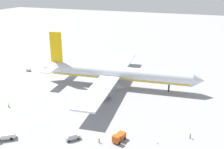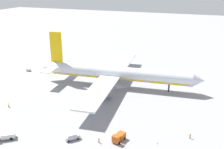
{
  "view_description": "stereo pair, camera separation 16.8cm",
  "coord_description": "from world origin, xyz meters",
  "px_view_note": "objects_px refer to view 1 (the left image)",
  "views": [
    {
      "loc": [
        38.91,
        -110.94,
        47.71
      ],
      "look_at": [
        -2.32,
        -2.83,
        6.65
      ],
      "focal_mm": 43.02,
      "sensor_mm": 36.0,
      "label": 1
    },
    {
      "loc": [
        39.07,
        -110.88,
        47.71
      ],
      "look_at": [
        -2.32,
        -2.83,
        6.65
      ],
      "focal_mm": 43.02,
      "sensor_mm": 36.0,
      "label": 2
    }
  ],
  "objects_px": {
    "baggage_cart_0": "(29,70)",
    "traffic_cone_0": "(71,59)",
    "ground_worker_3": "(190,136)",
    "traffic_cone_1": "(199,75)",
    "traffic_cone_2": "(87,63)",
    "traffic_cone_4": "(158,143)",
    "ground_worker_1": "(9,105)",
    "service_truck_2": "(3,136)",
    "service_truck_1": "(119,137)",
    "ground_worker_0": "(99,140)",
    "traffic_cone_3": "(192,75)",
    "airliner": "(116,73)",
    "service_van": "(72,137)"
  },
  "relations": [
    {
      "from": "ground_worker_3",
      "to": "traffic_cone_1",
      "type": "distance_m",
      "value": 62.12
    },
    {
      "from": "ground_worker_0",
      "to": "traffic_cone_1",
      "type": "bearing_deg",
      "value": 71.61
    },
    {
      "from": "ground_worker_1",
      "to": "traffic_cone_0",
      "type": "xyz_separation_m",
      "value": [
        -10.65,
        69.1,
        -0.59
      ]
    },
    {
      "from": "baggage_cart_0",
      "to": "ground_worker_1",
      "type": "xyz_separation_m",
      "value": [
        20.71,
        -39.65,
        0.11
      ]
    },
    {
      "from": "service_truck_1",
      "to": "baggage_cart_0",
      "type": "relative_size",
      "value": 1.79
    },
    {
      "from": "ground_worker_1",
      "to": "traffic_cone_0",
      "type": "distance_m",
      "value": 69.91
    },
    {
      "from": "baggage_cart_0",
      "to": "traffic_cone_0",
      "type": "distance_m",
      "value": 31.12
    },
    {
      "from": "traffic_cone_3",
      "to": "traffic_cone_4",
      "type": "height_order",
      "value": "same"
    },
    {
      "from": "ground_worker_0",
      "to": "traffic_cone_3",
      "type": "relative_size",
      "value": 3.07
    },
    {
      "from": "traffic_cone_3",
      "to": "ground_worker_3",
      "type": "bearing_deg",
      "value": -85.6
    },
    {
      "from": "traffic_cone_4",
      "to": "ground_worker_3",
      "type": "bearing_deg",
      "value": 36.55
    },
    {
      "from": "service_van",
      "to": "ground_worker_1",
      "type": "bearing_deg",
      "value": 162.31
    },
    {
      "from": "service_van",
      "to": "traffic_cone_3",
      "type": "bearing_deg",
      "value": 68.52
    },
    {
      "from": "ground_worker_0",
      "to": "traffic_cone_2",
      "type": "relative_size",
      "value": 3.07
    },
    {
      "from": "ground_worker_1",
      "to": "traffic_cone_4",
      "type": "height_order",
      "value": "ground_worker_1"
    },
    {
      "from": "service_truck_1",
      "to": "baggage_cart_0",
      "type": "bearing_deg",
      "value": 146.28
    },
    {
      "from": "baggage_cart_0",
      "to": "traffic_cone_0",
      "type": "height_order",
      "value": "baggage_cart_0"
    },
    {
      "from": "airliner",
      "to": "ground_worker_3",
      "type": "height_order",
      "value": "airliner"
    },
    {
      "from": "traffic_cone_1",
      "to": "traffic_cone_2",
      "type": "bearing_deg",
      "value": -179.16
    },
    {
      "from": "service_truck_1",
      "to": "traffic_cone_4",
      "type": "bearing_deg",
      "value": 13.59
    },
    {
      "from": "ground_worker_1",
      "to": "traffic_cone_4",
      "type": "distance_m",
      "value": 60.28
    },
    {
      "from": "ground_worker_0",
      "to": "service_van",
      "type": "bearing_deg",
      "value": -171.1
    },
    {
      "from": "ground_worker_3",
      "to": "traffic_cone_3",
      "type": "height_order",
      "value": "ground_worker_3"
    },
    {
      "from": "service_van",
      "to": "ground_worker_3",
      "type": "xyz_separation_m",
      "value": [
        34.68,
        13.94,
        -0.13
      ]
    },
    {
      "from": "traffic_cone_0",
      "to": "traffic_cone_2",
      "type": "bearing_deg",
      "value": -19.75
    },
    {
      "from": "service_van",
      "to": "baggage_cart_0",
      "type": "height_order",
      "value": "service_van"
    },
    {
      "from": "baggage_cart_0",
      "to": "ground_worker_0",
      "type": "bearing_deg",
      "value": -37.68
    },
    {
      "from": "service_truck_2",
      "to": "ground_worker_1",
      "type": "height_order",
      "value": "service_truck_2"
    },
    {
      "from": "service_truck_1",
      "to": "ground_worker_3",
      "type": "relative_size",
      "value": 3.02
    },
    {
      "from": "airliner",
      "to": "traffic_cone_1",
      "type": "relative_size",
      "value": 141.63
    },
    {
      "from": "ground_worker_0",
      "to": "traffic_cone_2",
      "type": "xyz_separation_m",
      "value": [
        -39.83,
        73.76,
        -0.58
      ]
    },
    {
      "from": "service_truck_2",
      "to": "traffic_cone_2",
      "type": "xyz_separation_m",
      "value": [
        -10.84,
        82.94,
        -1.05
      ]
    },
    {
      "from": "service_truck_1",
      "to": "ground_worker_1",
      "type": "height_order",
      "value": "service_truck_1"
    },
    {
      "from": "service_truck_1",
      "to": "service_truck_2",
      "type": "bearing_deg",
      "value": -160.4
    },
    {
      "from": "service_truck_1",
      "to": "service_van",
      "type": "xyz_separation_m",
      "value": [
        -14.02,
        -4.42,
        -0.35
      ]
    },
    {
      "from": "ground_worker_1",
      "to": "traffic_cone_4",
      "type": "bearing_deg",
      "value": -3.61
    },
    {
      "from": "baggage_cart_0",
      "to": "ground_worker_3",
      "type": "distance_m",
      "value": 97.14
    },
    {
      "from": "traffic_cone_3",
      "to": "service_truck_2",
      "type": "bearing_deg",
      "value": -120.96
    },
    {
      "from": "traffic_cone_4",
      "to": "service_van",
      "type": "bearing_deg",
      "value": -164.25
    },
    {
      "from": "ground_worker_0",
      "to": "traffic_cone_0",
      "type": "xyz_separation_m",
      "value": [
        -53.79,
        78.77,
        -0.58
      ]
    },
    {
      "from": "ground_worker_0",
      "to": "ground_worker_1",
      "type": "distance_m",
      "value": 44.21
    },
    {
      "from": "traffic_cone_1",
      "to": "ground_worker_0",
      "type": "bearing_deg",
      "value": -108.39
    },
    {
      "from": "service_truck_2",
      "to": "ground_worker_3",
      "type": "distance_m",
      "value": 59.22
    },
    {
      "from": "airliner",
      "to": "ground_worker_0",
      "type": "xyz_separation_m",
      "value": [
        11.27,
        -45.63,
        -5.53
      ]
    },
    {
      "from": "service_truck_2",
      "to": "traffic_cone_0",
      "type": "height_order",
      "value": "service_truck_2"
    },
    {
      "from": "ground_worker_3",
      "to": "traffic_cone_3",
      "type": "bearing_deg",
      "value": 94.4
    },
    {
      "from": "baggage_cart_0",
      "to": "traffic_cone_2",
      "type": "relative_size",
      "value": 5.41
    },
    {
      "from": "ground_worker_1",
      "to": "traffic_cone_3",
      "type": "height_order",
      "value": "ground_worker_1"
    },
    {
      "from": "traffic_cone_3",
      "to": "airliner",
      "type": "bearing_deg",
      "value": -138.3
    },
    {
      "from": "airliner",
      "to": "traffic_cone_2",
      "type": "height_order",
      "value": "airliner"
    }
  ]
}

